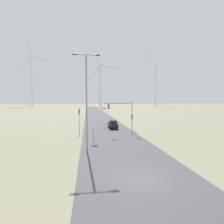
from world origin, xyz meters
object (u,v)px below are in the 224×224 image
car_approaching (113,124)px  traffic_light_post_near_right (132,119)px  traffic_light_post_near_left (79,115)px  stop_sign_near (94,131)px  wind_turbine_far_left (31,76)px  streetlamp (86,92)px  wind_turbine_center (155,81)px  traffic_light_mast_overhead (122,111)px  wind_turbine_left (100,81)px

car_approaching → traffic_light_post_near_right: bearing=-40.3°
traffic_light_post_near_right → traffic_light_post_near_left: bearing=-174.9°
stop_sign_near → wind_turbine_far_left: (-61.70, 179.87, 31.14)m
stop_sign_near → streetlamp: bearing=-104.3°
traffic_light_post_near_left → streetlamp: bearing=-83.2°
car_approaching → wind_turbine_center: size_ratio=0.07×
traffic_light_post_near_left → traffic_light_mast_overhead: traffic_light_mast_overhead is taller
streetlamp → car_approaching: size_ratio=2.84×
streetlamp → traffic_light_mast_overhead: 11.95m
streetlamp → traffic_light_post_near_right: bearing=55.7°
wind_turbine_far_left → stop_sign_near: bearing=-71.1°
traffic_light_post_near_right → streetlamp: bearing=-124.3°
streetlamp → traffic_light_post_near_right: streetlamp is taller
wind_turbine_far_left → wind_turbine_left: 83.71m
stop_sign_near → car_approaching: stop_sign_near is taller
streetlamp → wind_turbine_center: bearing=65.7°
car_approaching → wind_turbine_far_left: wind_turbine_far_left is taller
car_approaching → wind_turbine_left: wind_turbine_left is taller
traffic_light_mast_overhead → car_approaching: bearing=96.7°
stop_sign_near → wind_turbine_left: size_ratio=0.04×
car_approaching → wind_turbine_center: 170.87m
car_approaching → wind_turbine_left: bearing=87.0°
traffic_light_mast_overhead → wind_turbine_left: (5.80, 133.70, 20.14)m
traffic_light_post_near_left → traffic_light_mast_overhead: size_ratio=0.78×
stop_sign_near → traffic_light_post_near_right: traffic_light_post_near_right is taller
stop_sign_near → traffic_light_post_near_left: size_ratio=0.54×
stop_sign_near → traffic_light_post_near_left: (-2.43, 8.75, 1.59)m
streetlamp → traffic_light_post_near_left: streetlamp is taller
traffic_light_post_near_left → wind_turbine_far_left: size_ratio=0.06×
streetlamp → traffic_light_post_near_right: size_ratio=3.57×
streetlamp → wind_turbine_center: size_ratio=0.20×
stop_sign_near → wind_turbine_left: 141.93m
car_approaching → wind_turbine_center: (70.92, 152.95, 27.80)m
wind_turbine_left → traffic_light_post_near_right: bearing=-91.3°
stop_sign_near → traffic_light_post_near_left: bearing=105.5°
wind_turbine_far_left → car_approaching: bearing=-68.4°
streetlamp → car_approaching: 18.48m
traffic_light_post_near_left → traffic_light_mast_overhead: 8.40m
streetlamp → car_approaching: streetlamp is taller
stop_sign_near → traffic_light_mast_overhead: 8.45m
traffic_light_post_near_left → wind_turbine_center: bearing=63.6°
traffic_light_mast_overhead → stop_sign_near: bearing=-132.4°
traffic_light_post_near_right → wind_turbine_left: size_ratio=0.06×
wind_turbine_left → wind_turbine_center: (64.33, 26.03, 4.31)m
wind_turbine_left → traffic_light_mast_overhead: bearing=-92.5°
traffic_light_post_near_right → car_approaching: 4.93m
streetlamp → traffic_light_post_near_left: (-1.49, 12.47, -3.86)m
streetlamp → wind_turbine_far_left: size_ratio=0.16×
wind_turbine_far_left → traffic_light_post_near_right: bearing=-67.7°
traffic_light_post_near_left → traffic_light_post_near_right: traffic_light_post_near_left is taller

